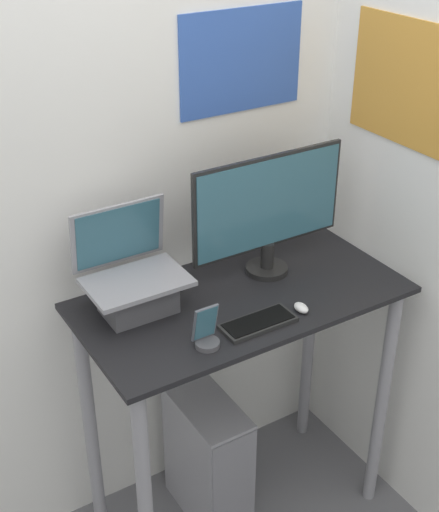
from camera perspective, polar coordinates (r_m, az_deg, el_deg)
wall_back at (r=2.58m, az=-2.62°, el=5.45°), size 6.00×0.06×2.60m
desk at (r=2.56m, az=1.69°, el=-7.64°), size 1.12×0.57×1.04m
laptop at (r=2.32m, az=-6.81°, el=-2.30°), size 0.33×0.25×0.34m
monitor at (r=2.46m, az=3.94°, el=3.59°), size 0.60×0.15×0.44m
keyboard at (r=2.28m, az=3.11°, el=-5.36°), size 0.25×0.10×0.02m
mouse at (r=2.35m, az=6.55°, el=-4.13°), size 0.04×0.06×0.03m
cell_phone at (r=2.17m, az=-1.06°, el=-6.24°), size 0.08×0.08×0.14m
computer_tower at (r=2.92m, az=-0.92°, el=-15.95°), size 0.20×0.39×0.55m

